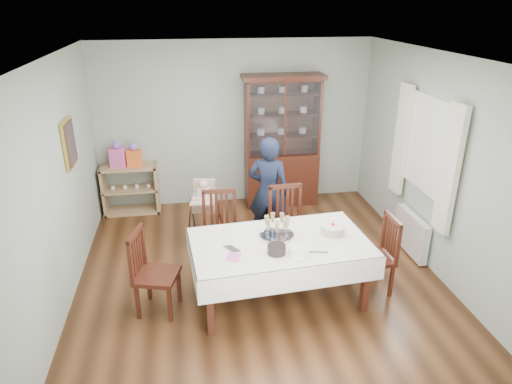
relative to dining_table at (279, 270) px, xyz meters
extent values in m
plane|color=#593319|center=(-0.16, 0.44, -0.38)|extent=(5.00, 5.00, 0.00)
plane|color=#9EAA99|center=(-0.16, 2.94, 0.97)|extent=(4.50, 0.00, 4.50)
plane|color=#9EAA99|center=(-2.41, 0.44, 0.97)|extent=(0.00, 5.00, 5.00)
plane|color=#9EAA99|center=(2.09, 0.44, 0.97)|extent=(0.00, 5.00, 5.00)
plane|color=white|center=(-0.16, 0.44, 2.32)|extent=(5.00, 5.00, 0.00)
cube|color=#441C11|center=(0.00, 0.00, 0.34)|extent=(1.97, 1.18, 0.06)
cube|color=white|center=(0.00, 0.00, 0.37)|extent=(2.08, 1.29, 0.01)
cube|color=#441C11|center=(0.59, 2.70, 0.07)|extent=(1.20, 0.45, 0.90)
cube|color=white|center=(0.59, 2.51, 1.12)|extent=(1.12, 0.01, 1.16)
cube|color=#441C11|center=(0.59, 2.70, 1.76)|extent=(1.30, 0.48, 0.07)
cube|color=tan|center=(-1.91, 2.72, -0.36)|extent=(0.90, 0.38, 0.04)
cube|color=tan|center=(-1.91, 2.72, 0.02)|extent=(0.90, 0.38, 0.03)
cube|color=tan|center=(-1.91, 2.72, 0.40)|extent=(0.90, 0.38, 0.04)
cube|color=tan|center=(-2.33, 2.72, 0.02)|extent=(0.04, 0.38, 0.80)
cube|color=tan|center=(-1.49, 2.72, 0.02)|extent=(0.04, 0.38, 0.80)
cube|color=gold|center=(-2.38, 1.24, 1.27)|extent=(0.04, 0.48, 0.58)
cube|color=white|center=(2.06, 0.74, 1.17)|extent=(0.04, 1.02, 1.22)
cube|color=silver|center=(2.00, 0.12, 1.07)|extent=(0.07, 0.30, 1.55)
cube|color=silver|center=(2.00, 1.36, 1.07)|extent=(0.07, 0.30, 1.55)
cube|color=white|center=(2.00, 0.74, -0.08)|extent=(0.10, 0.80, 0.55)
cube|color=#441C11|center=(-0.61, 0.76, 0.08)|extent=(0.48, 0.48, 0.05)
cube|color=#441C11|center=(-0.60, 0.97, 0.37)|extent=(0.44, 0.06, 0.54)
cube|color=#441C11|center=(0.28, 0.75, 0.09)|extent=(0.49, 0.49, 0.05)
cube|color=#441C11|center=(0.27, 0.96, 0.38)|extent=(0.45, 0.06, 0.55)
cube|color=#441C11|center=(-1.38, 0.00, 0.07)|extent=(0.55, 0.55, 0.05)
cube|color=#441C11|center=(-1.57, 0.06, 0.34)|extent=(0.16, 0.42, 0.52)
cube|color=#441C11|center=(1.13, -0.01, 0.05)|extent=(0.44, 0.44, 0.05)
cube|color=#441C11|center=(1.32, 0.00, 0.32)|extent=(0.05, 0.41, 0.51)
imported|color=black|center=(0.12, 1.33, 0.41)|extent=(0.68, 0.58, 1.59)
cube|color=tan|center=(-0.77, 1.54, 0.22)|extent=(0.36, 0.33, 0.22)
cube|color=tan|center=(-0.77, 1.54, 0.40)|extent=(0.32, 0.11, 0.26)
cube|color=tan|center=(-0.77, 1.54, 0.29)|extent=(0.35, 0.20, 0.03)
cube|color=silver|center=(-0.77, 1.54, 0.36)|extent=(0.18, 0.16, 0.16)
sphere|color=beige|center=(-0.77, 1.54, 0.49)|extent=(0.14, 0.14, 0.14)
cylinder|color=silver|center=(-0.01, 0.12, 0.38)|extent=(0.40, 0.40, 0.01)
torus|color=silver|center=(-0.01, 0.12, 0.39)|extent=(0.40, 0.40, 0.02)
cylinder|color=white|center=(0.63, 0.06, 0.38)|extent=(0.32, 0.32, 0.02)
cylinder|color=brown|center=(0.63, 0.06, 0.44)|extent=(0.28, 0.28, 0.10)
cylinder|color=silver|center=(0.63, 0.06, 0.49)|extent=(0.28, 0.28, 0.01)
cylinder|color=#F24C4C|center=(0.63, 0.06, 0.54)|extent=(0.01, 0.01, 0.08)
sphere|color=yellow|center=(0.63, 0.06, 0.58)|extent=(0.02, 0.02, 0.02)
cylinder|color=black|center=(-0.09, -0.24, 0.42)|extent=(0.23, 0.23, 0.10)
cylinder|color=white|center=(0.14, -0.32, 0.42)|extent=(0.22, 0.22, 0.09)
cube|color=#E755A8|center=(-0.55, -0.27, 0.38)|extent=(0.18, 0.18, 0.02)
cube|color=silver|center=(0.30, -0.30, 0.38)|extent=(0.31, 0.10, 0.01)
cube|color=#E755A8|center=(-2.04, 2.70, 0.57)|extent=(0.25, 0.19, 0.31)
sphere|color=#E533B2|center=(-2.04, 2.70, 0.78)|extent=(0.12, 0.12, 0.12)
cube|color=orange|center=(-1.79, 2.70, 0.55)|extent=(0.23, 0.18, 0.27)
sphere|color=#E533B2|center=(-1.79, 2.70, 0.74)|extent=(0.12, 0.12, 0.12)
camera|label=1|loc=(-0.98, -4.38, 2.89)|focal=32.00mm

